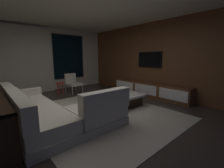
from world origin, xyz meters
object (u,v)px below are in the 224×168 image
at_px(sectional_couch, 51,113).
at_px(media_console, 150,90).
at_px(coffee_table, 119,99).
at_px(book_stack_on_coffee_table, 121,92).
at_px(accent_chair_near_window, 73,82).
at_px(mounted_tv, 149,60).
at_px(side_stool, 60,85).

xyz_separation_m(sectional_couch, media_console, (3.63, 0.08, -0.04)).
xyz_separation_m(coffee_table, book_stack_on_coffee_table, (0.08, 0.01, 0.21)).
bearing_deg(media_console, accent_chair_near_window, 127.50).
bearing_deg(accent_chair_near_window, sectional_couch, -124.84).
height_order(sectional_couch, coffee_table, sectional_couch).
bearing_deg(coffee_table, media_console, 0.31).
bearing_deg(accent_chair_near_window, book_stack_on_coffee_table, -81.31).
bearing_deg(book_stack_on_coffee_table, sectional_couch, -177.69).
height_order(sectional_couch, mounted_tv, mounted_tv).
relative_size(sectional_couch, side_stool, 5.43).
bearing_deg(coffee_table, accent_chair_near_window, 96.82).
height_order(accent_chair_near_window, media_console, accent_chair_near_window).
bearing_deg(mounted_tv, sectional_couch, -175.79).
bearing_deg(coffee_table, book_stack_on_coffee_table, 8.29).
bearing_deg(book_stack_on_coffee_table, side_stool, 109.15).
height_order(sectional_couch, accent_chair_near_window, sectional_couch).
bearing_deg(accent_chair_near_window, media_console, -52.50).
bearing_deg(side_stool, mounted_tv, -42.17).
bearing_deg(mounted_tv, side_stool, 137.83).
xyz_separation_m(sectional_couch, mounted_tv, (3.81, 0.28, 1.06)).
relative_size(coffee_table, mounted_tv, 1.16).
distance_m(sectional_couch, coffee_table, 2.05).
bearing_deg(side_stool, coffee_table, -72.56).
relative_size(accent_chair_near_window, mounted_tv, 0.78).
height_order(book_stack_on_coffee_table, side_stool, side_stool).
distance_m(sectional_couch, mounted_tv, 3.97).
bearing_deg(media_console, side_stool, 133.38).
relative_size(sectional_couch, accent_chair_near_window, 3.21).
xyz_separation_m(coffee_table, accent_chair_near_window, (-0.29, 2.45, 0.25)).
relative_size(book_stack_on_coffee_table, side_stool, 0.66).
height_order(book_stack_on_coffee_table, media_console, media_console).
bearing_deg(mounted_tv, book_stack_on_coffee_table, -173.39).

